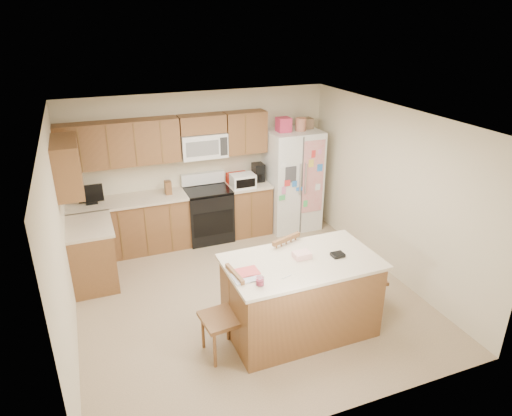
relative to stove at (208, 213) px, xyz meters
name	(u,v)px	position (x,y,z in m)	size (l,w,h in m)	color
ground	(247,296)	(0.00, -1.94, -0.47)	(4.50, 4.50, 0.00)	#846E53
room_shell	(246,201)	(0.00, -1.94, 0.97)	(4.60, 4.60, 2.52)	beige
cabinetry	(150,200)	(-0.98, -0.15, 0.44)	(3.36, 1.56, 2.15)	brown
stove	(208,213)	(0.00, 0.00, 0.00)	(0.76, 0.65, 1.13)	black
refrigerator	(292,179)	(1.57, -0.06, 0.45)	(0.90, 0.79, 2.04)	white
island	(300,296)	(0.35, -2.87, 0.03)	(1.82, 1.07, 1.08)	brown
windsor_chair_left	(223,317)	(-0.65, -2.92, 0.02)	(0.47, 0.49, 1.04)	brown
windsor_chair_back	(277,272)	(0.30, -2.27, 0.04)	(0.59, 0.58, 1.09)	brown
windsor_chair_right	(366,277)	(1.37, -2.75, -0.01)	(0.47, 0.48, 0.98)	brown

